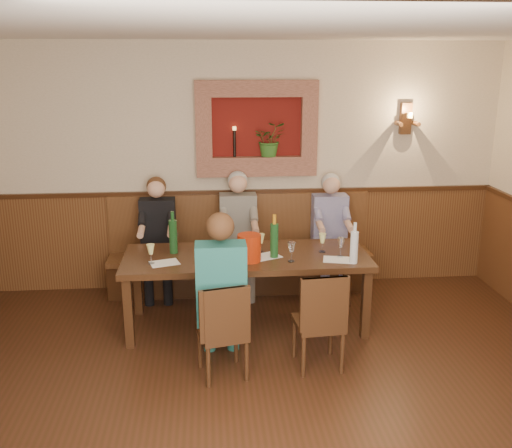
{
  "coord_description": "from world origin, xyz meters",
  "views": [
    {
      "loc": [
        -0.37,
        -3.43,
        2.6
      ],
      "look_at": [
        0.1,
        1.9,
        1.05
      ],
      "focal_mm": 40.0,
      "sensor_mm": 36.0,
      "label": 1
    }
  ],
  "objects": [
    {
      "name": "wine_glass_2",
      "position": [
        0.41,
        1.63,
        0.85
      ],
      "size": [
        0.08,
        0.08,
        0.19
      ],
      "primitive_type": null,
      "color": "white",
      "rests_on": "dining_table"
    },
    {
      "name": "person_bench_left",
      "position": [
        -0.93,
        2.69,
        0.56
      ],
      "size": [
        0.39,
        0.48,
        1.36
      ],
      "color": "black",
      "rests_on": "ground"
    },
    {
      "name": "wall_niche",
      "position": [
        0.24,
        2.94,
        1.81
      ],
      "size": [
        1.36,
        0.3,
        1.06
      ],
      "color": "#5F120D",
      "rests_on": "ground"
    },
    {
      "name": "wine_bottle_green_a",
      "position": [
        0.26,
        1.76,
        0.93
      ],
      "size": [
        0.09,
        0.09,
        0.43
      ],
      "rotation": [
        0.0,
        0.0,
        0.21
      ],
      "color": "#19471E",
      "rests_on": "dining_table"
    },
    {
      "name": "tasting_sheet_a",
      "position": [
        -0.79,
        1.69,
        0.75
      ],
      "size": [
        0.31,
        0.26,
        0.0
      ],
      "primitive_type": "cube",
      "rotation": [
        0.0,
        0.0,
        0.3
      ],
      "color": "white",
      "rests_on": "dining_table"
    },
    {
      "name": "ground_plane",
      "position": [
        0.0,
        0.0,
        0.0
      ],
      "size": [
        6.0,
        6.0,
        0.0
      ],
      "primitive_type": "plane",
      "color": "#311C0D",
      "rests_on": "ground"
    },
    {
      "name": "wall_sconce",
      "position": [
        1.9,
        2.93,
        1.94
      ],
      "size": [
        0.25,
        0.2,
        0.35
      ],
      "color": "#4E2B16",
      "rests_on": "ground"
    },
    {
      "name": "person_chair_front",
      "position": [
        -0.27,
        1.07,
        0.59
      ],
      "size": [
        0.42,
        0.51,
        1.42
      ],
      "color": "#194B57",
      "rests_on": "ground"
    },
    {
      "name": "tasting_sheet_b",
      "position": [
        0.18,
        1.79,
        0.75
      ],
      "size": [
        0.35,
        0.31,
        0.0
      ],
      "primitive_type": "cube",
      "rotation": [
        0.0,
        0.0,
        0.42
      ],
      "color": "white",
      "rests_on": "dining_table"
    },
    {
      "name": "wine_glass_5",
      "position": [
        -0.7,
        2.01,
        0.85
      ],
      "size": [
        0.08,
        0.08,
        0.19
      ],
      "primitive_type": null,
      "color": "white",
      "rests_on": "dining_table"
    },
    {
      "name": "wainscoting",
      "position": [
        0.0,
        -0.0,
        0.59
      ],
      "size": [
        6.02,
        6.02,
        1.15
      ],
      "color": "#4E2B16",
      "rests_on": "ground"
    },
    {
      "name": "bench",
      "position": [
        0.0,
        2.79,
        0.33
      ],
      "size": [
        3.0,
        0.45,
        1.11
      ],
      "color": "#381E0F",
      "rests_on": "ground"
    },
    {
      "name": "wine_bottle_green_b",
      "position": [
        -0.71,
        1.98,
        0.93
      ],
      "size": [
        0.1,
        0.1,
        0.42
      ],
      "rotation": [
        0.0,
        0.0,
        0.36
      ],
      "color": "#19471E",
      "rests_on": "dining_table"
    },
    {
      "name": "chair_near_left",
      "position": [
        -0.27,
        0.91,
        0.25
      ],
      "size": [
        0.45,
        0.45,
        0.86
      ],
      "rotation": [
        0.0,
        0.0,
        0.22
      ],
      "color": "black",
      "rests_on": "ground"
    },
    {
      "name": "tasting_sheet_c",
      "position": [
        0.86,
        1.63,
        0.75
      ],
      "size": [
        0.31,
        0.25,
        0.0
      ],
      "primitive_type": "cube",
      "rotation": [
        0.0,
        0.0,
        -0.23
      ],
      "color": "white",
      "rests_on": "dining_table"
    },
    {
      "name": "wine_glass_0",
      "position": [
        -0.07,
        1.72,
        0.85
      ],
      "size": [
        0.08,
        0.08,
        0.19
      ],
      "primitive_type": null,
      "color": "#DDDF85",
      "rests_on": "dining_table"
    },
    {
      "name": "room_shell",
      "position": [
        0.0,
        0.0,
        1.89
      ],
      "size": [
        6.04,
        6.04,
        2.82
      ],
      "color": "#C1B092",
      "rests_on": "ground"
    },
    {
      "name": "spittoon_bucket",
      "position": [
        0.02,
        1.69,
        0.88
      ],
      "size": [
        0.27,
        0.27,
        0.26
      ],
      "primitive_type": "cylinder",
      "rotation": [
        0.0,
        0.0,
        -0.23
      ],
      "color": "#B72A0B",
      "rests_on": "dining_table"
    },
    {
      "name": "person_bench_mid",
      "position": [
        -0.03,
        2.69,
        0.58
      ],
      "size": [
        0.41,
        0.51,
        1.41
      ],
      "color": "#595551",
      "rests_on": "ground"
    },
    {
      "name": "wine_glass_7",
      "position": [
        -0.28,
        1.93,
        0.85
      ],
      "size": [
        0.08,
        0.08,
        0.19
      ],
      "primitive_type": null,
      "color": "white",
      "rests_on": "dining_table"
    },
    {
      "name": "wine_glass_1",
      "position": [
        0.15,
        1.91,
        0.85
      ],
      "size": [
        0.08,
        0.08,
        0.19
      ],
      "primitive_type": null,
      "color": "#DDDF85",
      "rests_on": "dining_table"
    },
    {
      "name": "wine_glass_6",
      "position": [
        0.91,
        1.72,
        0.85
      ],
      "size": [
        0.08,
        0.08,
        0.19
      ],
      "primitive_type": null,
      "color": "white",
      "rests_on": "dining_table"
    },
    {
      "name": "wine_glass_4",
      "position": [
        -0.91,
        1.68,
        0.85
      ],
      "size": [
        0.08,
        0.08,
        0.19
      ],
      "primitive_type": null,
      "color": "#DDDF85",
      "rests_on": "dining_table"
    },
    {
      "name": "chair_near_right",
      "position": [
        0.57,
        0.99,
        0.26
      ],
      "size": [
        0.43,
        0.43,
        0.9
      ],
      "rotation": [
        0.0,
        0.0,
        0.08
      ],
      "color": "black",
      "rests_on": "ground"
    },
    {
      "name": "dining_table",
      "position": [
        0.0,
        1.85,
        0.68
      ],
      "size": [
        2.4,
        0.9,
        0.75
      ],
      "color": "black",
      "rests_on": "ground"
    },
    {
      "name": "water_bottle",
      "position": [
        0.99,
        1.54,
        0.91
      ],
      "size": [
        0.1,
        0.1,
        0.4
      ],
      "rotation": [
        0.0,
        0.0,
        -0.43
      ],
      "color": "silver",
      "rests_on": "dining_table"
    },
    {
      "name": "wine_glass_3",
      "position": [
        0.76,
        1.87,
        0.85
      ],
      "size": [
        0.08,
        0.08,
        0.19
      ],
      "primitive_type": null,
      "color": "#DDDF85",
      "rests_on": "dining_table"
    },
    {
      "name": "person_bench_right",
      "position": [
        1.02,
        2.69,
        0.56
      ],
      "size": [
        0.4,
        0.48,
        1.37
      ],
      "color": "navy",
      "rests_on": "ground"
    },
    {
      "name": "tasting_sheet_d",
      "position": [
        -0.23,
        1.59,
        0.75
      ],
      "size": [
        0.3,
        0.25,
        0.0
      ],
      "primitive_type": "cube",
      "rotation": [
        0.0,
        0.0,
        -0.3
      ],
      "color": "white",
      "rests_on": "dining_table"
    }
  ]
}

